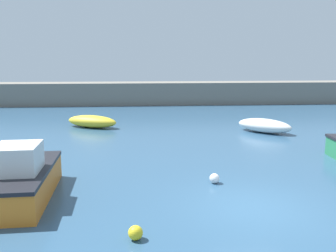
# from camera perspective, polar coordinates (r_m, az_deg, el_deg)

# --- Properties ---
(ground_plane) EXTENTS (120.00, 120.00, 0.20)m
(ground_plane) POSITION_cam_1_polar(r_m,az_deg,el_deg) (12.18, 12.84, -12.46)
(ground_plane) COLOR #2D5170
(harbor_breakwater) EXTENTS (47.47, 3.07, 2.17)m
(harbor_breakwater) POSITION_cam_1_polar(r_m,az_deg,el_deg) (37.73, 0.81, 5.05)
(harbor_breakwater) COLOR slate
(harbor_breakwater) RESTS_ON ground_plane
(cabin_cruiser_white) EXTENTS (2.03, 4.68, 1.89)m
(cabin_cruiser_white) POSITION_cam_1_polar(r_m,az_deg,el_deg) (13.19, -21.45, -7.52)
(cabin_cruiser_white) COLOR orange
(cabin_cruiser_white) RESTS_ON ground_plane
(rowboat_white_midwater) EXTENTS (3.48, 3.43, 0.85)m
(rowboat_white_midwater) POSITION_cam_1_polar(r_m,az_deg,el_deg) (23.96, 14.47, 0.06)
(rowboat_white_midwater) COLOR white
(rowboat_white_midwater) RESTS_ON ground_plane
(open_tender_yellow) EXTENTS (3.81, 2.77, 0.81)m
(open_tender_yellow) POSITION_cam_1_polar(r_m,az_deg,el_deg) (25.36, -11.51, 0.69)
(open_tender_yellow) COLOR yellow
(open_tender_yellow) RESTS_ON ground_plane
(mooring_buoy_white) EXTENTS (0.37, 0.37, 0.37)m
(mooring_buoy_white) POSITION_cam_1_polar(r_m,az_deg,el_deg) (14.04, 7.10, -7.93)
(mooring_buoy_white) COLOR white
(mooring_buoy_white) RESTS_ON ground_plane
(mooring_buoy_yellow) EXTENTS (0.38, 0.38, 0.38)m
(mooring_buoy_yellow) POSITION_cam_1_polar(r_m,az_deg,el_deg) (9.91, -4.97, -15.90)
(mooring_buoy_yellow) COLOR yellow
(mooring_buoy_yellow) RESTS_ON ground_plane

